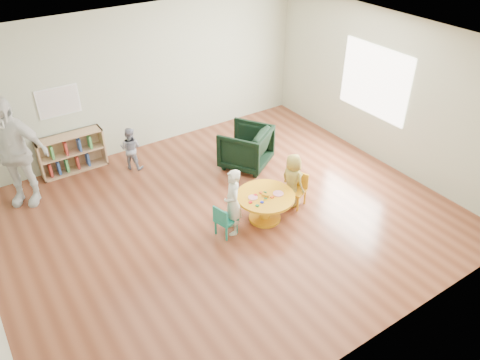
{
  "coord_description": "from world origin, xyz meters",
  "views": [
    {
      "loc": [
        -3.17,
        -5.18,
        4.76
      ],
      "look_at": [
        0.08,
        -0.3,
        0.88
      ],
      "focal_mm": 35.0,
      "sensor_mm": 36.0,
      "label": 1
    }
  ],
  "objects_px": {
    "armchair": "(246,147)",
    "bookshelf": "(71,153)",
    "kid_chair_left": "(224,220)",
    "adult_caretaker": "(13,152)",
    "child_right": "(292,180)",
    "toddler": "(131,148)",
    "kid_chair_right": "(297,188)",
    "activity_table": "(265,203)",
    "child_left": "(233,202)"
  },
  "relations": [
    {
      "from": "bookshelf",
      "to": "child_right",
      "type": "bearing_deg",
      "value": -48.84
    },
    {
      "from": "kid_chair_right",
      "to": "child_left",
      "type": "distance_m",
      "value": 1.31
    },
    {
      "from": "toddler",
      "to": "activity_table",
      "type": "bearing_deg",
      "value": 158.28
    },
    {
      "from": "activity_table",
      "to": "adult_caretaker",
      "type": "distance_m",
      "value": 4.16
    },
    {
      "from": "kid_chair_left",
      "to": "toddler",
      "type": "xyz_separation_m",
      "value": [
        -0.4,
        2.66,
        0.13
      ]
    },
    {
      "from": "activity_table",
      "to": "toddler",
      "type": "xyz_separation_m",
      "value": [
        -1.16,
        2.68,
        0.1
      ]
    },
    {
      "from": "bookshelf",
      "to": "adult_caretaker",
      "type": "height_order",
      "value": "adult_caretaker"
    },
    {
      "from": "child_right",
      "to": "toddler",
      "type": "bearing_deg",
      "value": 28.89
    },
    {
      "from": "kid_chair_left",
      "to": "bookshelf",
      "type": "distance_m",
      "value": 3.49
    },
    {
      "from": "kid_chair_left",
      "to": "child_left",
      "type": "distance_m",
      "value": 0.31
    },
    {
      "from": "activity_table",
      "to": "kid_chair_right",
      "type": "height_order",
      "value": "kid_chair_right"
    },
    {
      "from": "toddler",
      "to": "armchair",
      "type": "bearing_deg",
      "value": -166.43
    },
    {
      "from": "bookshelf",
      "to": "child_left",
      "type": "xyz_separation_m",
      "value": [
        1.53,
        -3.21,
        0.19
      ]
    },
    {
      "from": "kid_chair_left",
      "to": "toddler",
      "type": "height_order",
      "value": "toddler"
    },
    {
      "from": "kid_chair_right",
      "to": "child_left",
      "type": "xyz_separation_m",
      "value": [
        -1.29,
        -0.01,
        0.24
      ]
    },
    {
      "from": "kid_chair_right",
      "to": "child_left",
      "type": "relative_size",
      "value": 0.53
    },
    {
      "from": "activity_table",
      "to": "kid_chair_right",
      "type": "distance_m",
      "value": 0.69
    },
    {
      "from": "bookshelf",
      "to": "adult_caretaker",
      "type": "distance_m",
      "value": 1.28
    },
    {
      "from": "child_left",
      "to": "child_right",
      "type": "xyz_separation_m",
      "value": [
        1.22,
        0.06,
        -0.08
      ]
    },
    {
      "from": "kid_chair_left",
      "to": "adult_caretaker",
      "type": "height_order",
      "value": "adult_caretaker"
    },
    {
      "from": "armchair",
      "to": "adult_caretaker",
      "type": "bearing_deg",
      "value": -48.86
    },
    {
      "from": "kid_chair_left",
      "to": "adult_caretaker",
      "type": "relative_size",
      "value": 0.28
    },
    {
      "from": "armchair",
      "to": "bookshelf",
      "type": "bearing_deg",
      "value": -63.19
    },
    {
      "from": "bookshelf",
      "to": "kid_chair_left",
      "type": "bearing_deg",
      "value": -66.99
    },
    {
      "from": "child_right",
      "to": "kid_chair_left",
      "type": "bearing_deg",
      "value": 87.17
    },
    {
      "from": "kid_chair_right",
      "to": "bookshelf",
      "type": "height_order",
      "value": "bookshelf"
    },
    {
      "from": "armchair",
      "to": "child_left",
      "type": "distance_m",
      "value": 2.0
    },
    {
      "from": "armchair",
      "to": "adult_caretaker",
      "type": "relative_size",
      "value": 0.45
    },
    {
      "from": "kid_chair_left",
      "to": "child_left",
      "type": "relative_size",
      "value": 0.49
    },
    {
      "from": "adult_caretaker",
      "to": "kid_chair_right",
      "type": "bearing_deg",
      "value": -0.84
    },
    {
      "from": "bookshelf",
      "to": "toddler",
      "type": "relative_size",
      "value": 1.43
    },
    {
      "from": "kid_chair_left",
      "to": "bookshelf",
      "type": "xyz_separation_m",
      "value": [
        -1.36,
        3.21,
        0.08
      ]
    },
    {
      "from": "kid_chair_right",
      "to": "activity_table",
      "type": "bearing_deg",
      "value": 72.12
    },
    {
      "from": "bookshelf",
      "to": "toddler",
      "type": "bearing_deg",
      "value": -29.87
    },
    {
      "from": "bookshelf",
      "to": "adult_caretaker",
      "type": "xyz_separation_m",
      "value": [
        -0.98,
        -0.55,
        0.6
      ]
    },
    {
      "from": "child_left",
      "to": "bookshelf",
      "type": "bearing_deg",
      "value": -133.47
    },
    {
      "from": "toddler",
      "to": "adult_caretaker",
      "type": "xyz_separation_m",
      "value": [
        -1.95,
        -0.0,
        0.54
      ]
    },
    {
      "from": "toddler",
      "to": "adult_caretaker",
      "type": "distance_m",
      "value": 2.02
    },
    {
      "from": "kid_chair_left",
      "to": "child_right",
      "type": "bearing_deg",
      "value": 78.15
    },
    {
      "from": "armchair",
      "to": "toddler",
      "type": "relative_size",
      "value": 1.03
    },
    {
      "from": "kid_chair_right",
      "to": "toddler",
      "type": "xyz_separation_m",
      "value": [
        -1.85,
        2.64,
        0.11
      ]
    },
    {
      "from": "armchair",
      "to": "child_right",
      "type": "distance_m",
      "value": 1.47
    },
    {
      "from": "child_left",
      "to": "child_right",
      "type": "distance_m",
      "value": 1.23
    },
    {
      "from": "toddler",
      "to": "child_right",
      "type": "bearing_deg",
      "value": 169.42
    },
    {
      "from": "child_left",
      "to": "kid_chair_left",
      "type": "bearing_deg",
      "value": -66.65
    },
    {
      "from": "bookshelf",
      "to": "armchair",
      "type": "xyz_separation_m",
      "value": [
        2.81,
        -1.67,
        0.03
      ]
    },
    {
      "from": "kid_chair_left",
      "to": "bookshelf",
      "type": "bearing_deg",
      "value": -171.7
    },
    {
      "from": "bookshelf",
      "to": "kid_chair_right",
      "type": "bearing_deg",
      "value": -48.58
    },
    {
      "from": "bookshelf",
      "to": "armchair",
      "type": "relative_size",
      "value": 1.39
    },
    {
      "from": "activity_table",
      "to": "kid_chair_right",
      "type": "xyz_separation_m",
      "value": [
        0.69,
        0.05,
        -0.01
      ]
    }
  ]
}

